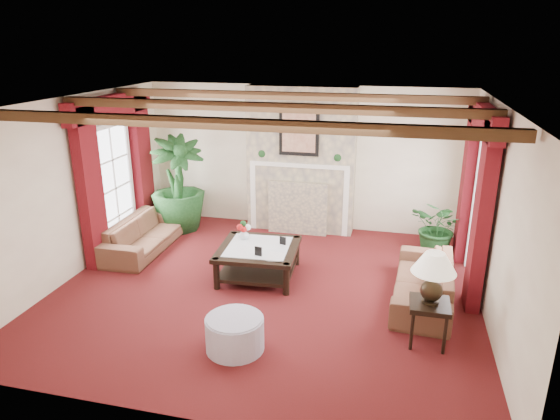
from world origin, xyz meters
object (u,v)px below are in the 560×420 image
(sofa_left, at_px, (144,229))
(side_table, at_px, (428,323))
(coffee_table, at_px, (259,262))
(ottoman, at_px, (235,334))
(potted_palm, at_px, (179,204))
(sofa_right, at_px, (424,275))

(sofa_left, height_order, side_table, sofa_left)
(coffee_table, distance_m, ottoman, 1.94)
(coffee_table, distance_m, side_table, 2.76)
(sofa_left, distance_m, ottoman, 3.48)
(potted_palm, height_order, coffee_table, potted_palm)
(side_table, bearing_deg, sofa_right, 91.23)
(potted_palm, bearing_deg, side_table, -32.64)
(potted_palm, distance_m, ottoman, 4.22)
(potted_palm, xyz_separation_m, ottoman, (2.28, -3.53, -0.30))
(sofa_right, distance_m, potted_palm, 4.81)
(sofa_right, distance_m, ottoman, 2.80)
(sofa_left, distance_m, sofa_right, 4.70)
(coffee_table, bearing_deg, potted_palm, 137.93)
(sofa_right, height_order, ottoman, sofa_right)
(sofa_right, bearing_deg, coffee_table, -90.49)
(potted_palm, xyz_separation_m, coffee_table, (2.03, -1.61, -0.26))
(sofa_left, xyz_separation_m, potted_palm, (0.18, 1.08, 0.13))
(coffee_table, xyz_separation_m, ottoman, (0.25, -1.92, -0.04))
(sofa_right, bearing_deg, sofa_left, -95.16)
(sofa_left, height_order, coffee_table, sofa_left)
(sofa_right, relative_size, potted_palm, 0.97)
(potted_palm, relative_size, side_table, 3.73)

